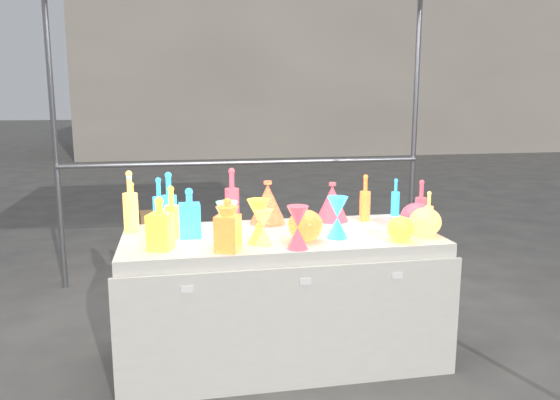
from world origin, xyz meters
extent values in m
plane|color=#65635D|center=(0.00, 0.00, 0.00)|extent=(80.00, 80.00, 0.00)
cylinder|color=gray|center=(-1.50, 1.50, 1.20)|extent=(0.04, 0.04, 2.40)
cylinder|color=gray|center=(1.50, 1.50, 1.20)|extent=(0.04, 0.04, 2.40)
cylinder|color=gray|center=(0.00, 1.47, 1.00)|extent=(3.00, 0.04, 0.04)
cube|color=silver|center=(0.00, 0.00, 0.38)|extent=(1.80, 0.80, 0.75)
cube|color=silver|center=(0.00, -0.42, 0.34)|extent=(1.84, 0.02, 0.68)
cube|color=white|center=(-0.55, -0.43, 0.60)|extent=(0.06, 0.00, 0.03)
cube|color=white|center=(0.05, -0.43, 0.60)|extent=(0.06, 0.00, 0.03)
cube|color=white|center=(0.55, -0.43, 0.60)|extent=(0.06, 0.00, 0.03)
cube|color=#A49B89|center=(4.00, 14.00, 3.00)|extent=(14.00, 6.00, 6.00)
cube|color=tan|center=(-0.72, 2.70, 0.18)|extent=(0.52, 0.41, 0.35)
cube|color=tan|center=(0.05, 2.70, 0.03)|extent=(0.81, 0.58, 0.07)
camera|label=1|loc=(-0.59, -3.02, 1.52)|focal=35.00mm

